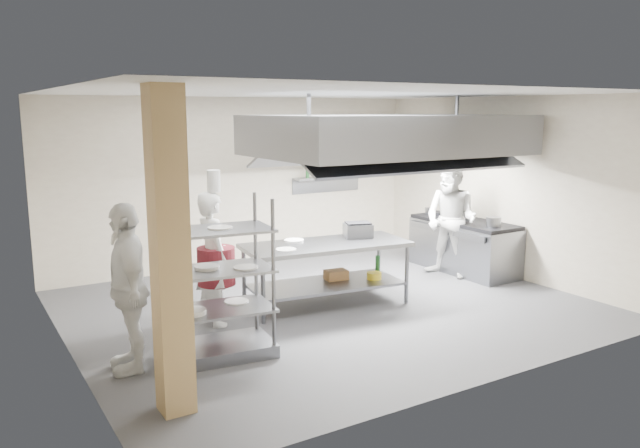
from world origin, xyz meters
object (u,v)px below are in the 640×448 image
island (326,274)px  cooking_range (464,247)px  stockpot (463,215)px  pass_rack (217,279)px  griddle (358,230)px  chef_line (451,220)px  chef_head (213,258)px  chef_plating (128,287)px

island → cooking_range: 3.10m
island → stockpot: size_ratio=8.80×
pass_rack → griddle: 2.92m
pass_rack → griddle: bearing=29.5°
pass_rack → chef_line: chef_line is taller
island → stockpot: stockpot is taller
island → pass_rack: (-2.06, -0.99, 0.46)m
chef_head → stockpot: chef_head is taller
chef_line → chef_plating: bearing=-93.9°
chef_head → griddle: bearing=-88.3°
pass_rack → chef_plating: (-0.95, 0.16, 0.00)m
griddle → chef_line: bearing=22.7°
chef_head → chef_plating: chef_plating is taller
chef_head → stockpot: 4.76m
pass_rack → griddle: (2.70, 1.12, 0.10)m
cooking_range → stockpot: (-0.01, 0.03, 0.57)m
cooking_range → griddle: 2.52m
chef_plating → stockpot: bearing=109.2°
cooking_range → chef_line: size_ratio=1.03×
pass_rack → chef_head: (0.38, 1.07, -0.03)m
island → pass_rack: bearing=-147.3°
chef_plating → stockpot: size_ratio=6.82×
chef_line → chef_head: bearing=-102.7°
chef_line → stockpot: bearing=97.8°
cooking_range → chef_head: chef_head is taller
island → chef_line: size_ratio=1.21×
chef_head → chef_plating: 1.61m
island → chef_plating: 3.15m
cooking_range → chef_head: size_ratio=1.14×
pass_rack → chef_plating: 0.96m
chef_line → pass_rack: bearing=-89.9°
chef_line → island: bearing=-99.7°
pass_rack → chef_plating: size_ratio=1.00×
cooking_range → pass_rack: bearing=-164.9°
chef_head → griddle: (2.32, 0.05, 0.13)m
chef_head → cooking_range: bearing=-85.8°
island → cooking_range: (3.07, 0.39, -0.04)m
griddle → stockpot: griddle is taller
stockpot → island: bearing=-172.3°
chef_plating → griddle: (3.65, 0.96, 0.09)m
island → chef_line: chef_line is taller
cooking_range → stockpot: stockpot is taller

